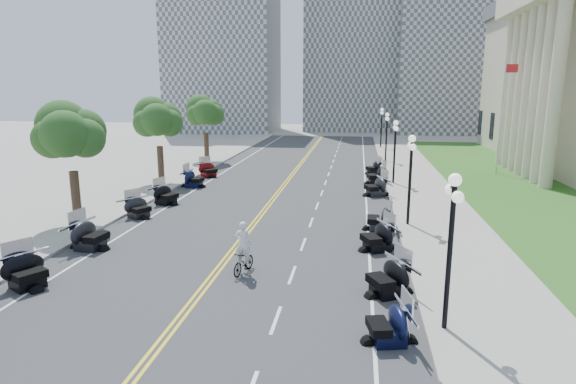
{
  "coord_description": "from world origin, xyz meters",
  "views": [
    {
      "loc": [
        5.73,
        -22.51,
        7.55
      ],
      "look_at": [
        2.02,
        2.87,
        2.0
      ],
      "focal_mm": 30.0,
      "sensor_mm": 36.0,
      "label": 1
    }
  ],
  "objects_px": {
    "flagpole": "(501,118)",
    "motorcycle_n_3": "(389,322)",
    "cyclist_rider": "(243,229)",
    "bicycle": "(244,262)"
  },
  "relations": [
    {
      "from": "flagpole",
      "to": "motorcycle_n_3",
      "type": "relative_size",
      "value": 5.34
    },
    {
      "from": "flagpole",
      "to": "motorcycle_n_3",
      "type": "bearing_deg",
      "value": -109.91
    },
    {
      "from": "bicycle",
      "to": "motorcycle_n_3",
      "type": "bearing_deg",
      "value": -24.42
    },
    {
      "from": "motorcycle_n_3",
      "to": "bicycle",
      "type": "relative_size",
      "value": 1.15
    },
    {
      "from": "flagpole",
      "to": "motorcycle_n_3",
      "type": "xyz_separation_m",
      "value": [
        -11.2,
        -30.91,
        -4.34
      ]
    },
    {
      "from": "bicycle",
      "to": "flagpole",
      "type": "bearing_deg",
      "value": 73.2
    },
    {
      "from": "motorcycle_n_3",
      "to": "cyclist_rider",
      "type": "distance_m",
      "value": 7.49
    },
    {
      "from": "motorcycle_n_3",
      "to": "bicycle",
      "type": "bearing_deg",
      "value": -143.14
    },
    {
      "from": "flagpole",
      "to": "cyclist_rider",
      "type": "bearing_deg",
      "value": -122.77
    },
    {
      "from": "motorcycle_n_3",
      "to": "flagpole",
      "type": "bearing_deg",
      "value": 147.34
    }
  ]
}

